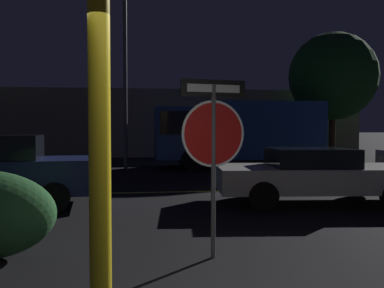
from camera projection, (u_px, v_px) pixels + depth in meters
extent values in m
cube|color=gold|center=(170.00, 192.00, 11.07)|extent=(38.16, 0.12, 0.01)
cylinder|color=#4C4C51|center=(213.00, 172.00, 5.46)|extent=(0.06, 0.06, 2.22)
cylinder|color=white|center=(213.00, 134.00, 5.44)|extent=(0.83, 0.19, 0.85)
cylinder|color=#B71414|center=(213.00, 134.00, 5.44)|extent=(0.77, 0.18, 0.79)
cube|color=black|center=(213.00, 88.00, 5.41)|extent=(0.86, 0.20, 0.22)
cube|color=white|center=(213.00, 88.00, 5.41)|extent=(0.70, 0.18, 0.10)
cylinder|color=yellow|center=(100.00, 155.00, 3.16)|extent=(0.16, 0.16, 2.94)
cylinder|color=black|center=(55.00, 198.00, 8.38)|extent=(0.62, 0.26, 0.60)
cylinder|color=black|center=(61.00, 186.00, 9.98)|extent=(0.62, 0.26, 0.60)
cube|color=silver|center=(316.00, 178.00, 9.42)|extent=(4.48, 2.21, 0.52)
cube|color=black|center=(310.00, 157.00, 9.40)|extent=(1.86, 1.73, 0.40)
cylinder|color=black|center=(359.00, 184.00, 10.36)|extent=(0.62, 0.25, 0.60)
cylinder|color=black|center=(248.00, 185.00, 10.26)|extent=(0.62, 0.25, 0.60)
cylinder|color=black|center=(263.00, 197.00, 8.50)|extent=(0.62, 0.25, 0.60)
sphere|color=#F4EFCC|center=(381.00, 159.00, 13.97)|extent=(0.14, 0.14, 0.14)
cube|color=navy|center=(187.00, 133.00, 17.72)|extent=(2.65, 2.29, 2.08)
cube|color=black|center=(187.00, 123.00, 17.70)|extent=(2.38, 2.33, 0.92)
cube|color=navy|center=(267.00, 130.00, 18.17)|extent=(4.30, 2.45, 2.34)
cylinder|color=black|center=(192.00, 160.00, 16.62)|extent=(0.84, 0.29, 0.84)
cylinder|color=black|center=(185.00, 156.00, 18.91)|extent=(0.84, 0.29, 0.84)
cylinder|color=black|center=(294.00, 159.00, 17.17)|extent=(0.84, 0.29, 0.84)
cylinder|color=black|center=(275.00, 155.00, 19.46)|extent=(0.84, 0.29, 0.84)
cylinder|color=#4C4C51|center=(125.00, 71.00, 17.27)|extent=(0.16, 0.16, 7.90)
cylinder|color=#422D1E|center=(332.00, 134.00, 21.94)|extent=(0.32, 0.32, 2.67)
sphere|color=#19471E|center=(333.00, 76.00, 21.82)|extent=(4.47, 4.47, 4.47)
cube|color=#7A6B5B|center=(149.00, 123.00, 25.68)|extent=(24.82, 3.78, 3.84)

